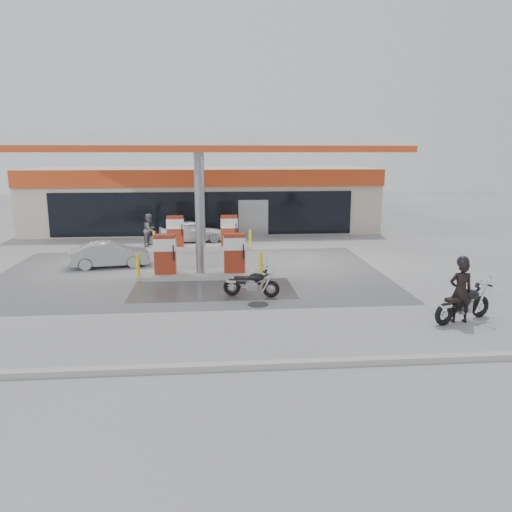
{
  "coord_description": "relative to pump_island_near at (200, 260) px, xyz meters",
  "views": [
    {
      "loc": [
        0.52,
        -17.94,
        5.0
      ],
      "look_at": [
        2.13,
        0.24,
        1.2
      ],
      "focal_mm": 35.0,
      "sensor_mm": 36.0,
      "label": 1
    }
  ],
  "objects": [
    {
      "name": "hatchback_silver",
      "position": [
        -4.02,
        2.2,
        -0.15
      ],
      "size": [
        3.57,
        1.75,
        1.13
      ],
      "primitive_type": "imported",
      "rotation": [
        0.0,
        0.0,
        1.74
      ],
      "color": "#95999C",
      "rests_on": "ground"
    },
    {
      "name": "biker_main",
      "position": [
        7.84,
        -6.26,
        0.24
      ],
      "size": [
        0.71,
        0.48,
        1.91
      ],
      "primitive_type": "imported",
      "rotation": [
        0.0,
        0.0,
        3.11
      ],
      "color": "black",
      "rests_on": "ground"
    },
    {
      "name": "store_building",
      "position": [
        0.01,
        13.94,
        1.3
      ],
      "size": [
        22.0,
        8.22,
        4.0
      ],
      "color": "#BEB69F",
      "rests_on": "ground"
    },
    {
      "name": "wet_patch",
      "position": [
        0.5,
        -2.0,
        -0.71
      ],
      "size": [
        6.0,
        3.0,
        0.0
      ],
      "primitive_type": "cube",
      "color": "#4C4C4F",
      "rests_on": "ground"
    },
    {
      "name": "parked_car_left",
      "position": [
        -6.46,
        12.0,
        -0.02
      ],
      "size": [
        4.99,
        2.64,
        1.38
      ],
      "primitive_type": "imported",
      "rotation": [
        0.0,
        0.0,
        1.73
      ],
      "color": "#162449",
      "rests_on": "ground"
    },
    {
      "name": "parked_motorcycle",
      "position": [
        1.88,
        -3.01,
        -0.25
      ],
      "size": [
        1.99,
        0.93,
        1.04
      ],
      "rotation": [
        0.0,
        0.0,
        -0.26
      ],
      "color": "black",
      "rests_on": "ground"
    },
    {
      "name": "pump_island_far",
      "position": [
        0.0,
        6.0,
        0.0
      ],
      "size": [
        5.14,
        1.3,
        1.78
      ],
      "color": "#9E9E99",
      "rests_on": "ground"
    },
    {
      "name": "drain_cover",
      "position": [
        2.0,
        -4.0,
        -0.71
      ],
      "size": [
        0.7,
        0.7,
        0.01
      ],
      "primitive_type": "cylinder",
      "color": "#38383A",
      "rests_on": "ground"
    },
    {
      "name": "sedan_white",
      "position": [
        -0.68,
        8.2,
        -0.09
      ],
      "size": [
        3.87,
        2.16,
        1.24
      ],
      "primitive_type": "imported",
      "rotation": [
        0.0,
        0.0,
        1.77
      ],
      "color": "white",
      "rests_on": "ground"
    },
    {
      "name": "main_motorcycle",
      "position": [
        8.02,
        -6.17,
        -0.2
      ],
      "size": [
        2.14,
        1.14,
        1.16
      ],
      "rotation": [
        0.0,
        0.0,
        0.4
      ],
      "color": "black",
      "rests_on": "ground"
    },
    {
      "name": "pump_island_near",
      "position": [
        0.0,
        0.0,
        0.0
      ],
      "size": [
        5.14,
        1.3,
        1.78
      ],
      "color": "#9E9E99",
      "rests_on": "ground"
    },
    {
      "name": "canopy",
      "position": [
        0.0,
        3.0,
        4.56
      ],
      "size": [
        16.0,
        10.02,
        5.51
      ],
      "color": "silver",
      "rests_on": "ground"
    },
    {
      "name": "ground",
      "position": [
        0.0,
        -2.0,
        -0.71
      ],
      "size": [
        90.0,
        90.0,
        0.0
      ],
      "primitive_type": "plane",
      "color": "gray",
      "rests_on": "ground"
    },
    {
      "name": "attendant",
      "position": [
        -2.87,
        7.27,
        0.17
      ],
      "size": [
        0.93,
        1.04,
        1.76
      ],
      "primitive_type": "imported",
      "rotation": [
        0.0,
        0.0,
        1.21
      ],
      "color": "slate",
      "rests_on": "ground"
    },
    {
      "name": "kerb",
      "position": [
        0.0,
        -9.0,
        -0.64
      ],
      "size": [
        28.0,
        0.25,
        0.15
      ],
      "primitive_type": "cube",
      "color": "gray",
      "rests_on": "ground"
    }
  ]
}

